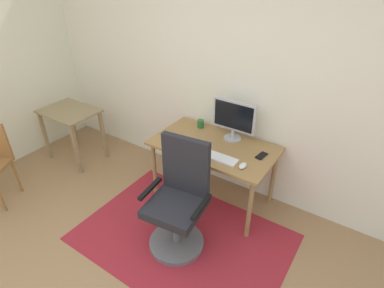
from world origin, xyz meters
TOP-DOWN VIEW (x-y plane):
  - wall_back at (0.00, 2.20)m, footprint 6.00×0.10m
  - area_rug at (0.07, 1.12)m, footprint 1.95×1.35m
  - desk at (0.01, 1.78)m, footprint 1.25×0.70m
  - monitor at (0.11, 1.99)m, footprint 0.46×0.18m
  - keyboard at (0.14, 1.59)m, footprint 0.43×0.13m
  - computer_mouse at (0.42, 1.58)m, footprint 0.06×0.10m
  - coffee_cup at (-0.31, 2.02)m, footprint 0.07×0.07m
  - cell_phone at (0.49, 1.85)m, footprint 0.09×0.15m
  - office_chair at (0.06, 1.08)m, footprint 0.58×0.51m
  - side_table at (-1.92, 1.49)m, footprint 0.70×0.51m

SIDE VIEW (x-z plane):
  - area_rug at x=0.07m, z-range 0.00..0.01m
  - office_chair at x=0.06m, z-range -0.09..0.97m
  - side_table at x=-1.92m, z-range 0.22..0.92m
  - desk at x=0.01m, z-range 0.28..0.98m
  - cell_phone at x=0.49m, z-range 0.70..0.71m
  - keyboard at x=0.14m, z-range 0.70..0.72m
  - computer_mouse at x=0.42m, z-range 0.70..0.73m
  - coffee_cup at x=-0.31m, z-range 0.70..0.79m
  - monitor at x=0.11m, z-range 0.74..1.16m
  - wall_back at x=0.00m, z-range 0.00..2.60m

